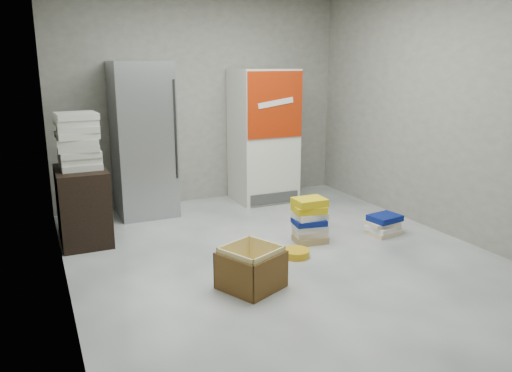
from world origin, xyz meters
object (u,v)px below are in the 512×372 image
Objects in this scene: phonebook_stack_main at (310,220)px; cardboard_box at (251,271)px; steel_fridge at (143,140)px; wood_shelf at (83,205)px; coke_cooler at (263,136)px.

phonebook_stack_main is 0.81× the size of cardboard_box.
steel_fridge is 3.15× the size of cardboard_box.
phonebook_stack_main is (2.19, -1.05, -0.16)m from wood_shelf.
coke_cooler is (1.65, -0.01, -0.05)m from steel_fridge.
cardboard_box is at bearing -57.28° from wood_shelf.
coke_cooler is at bearing -0.18° from steel_fridge.
steel_fridge is at bearing 179.82° from coke_cooler.
steel_fridge is at bearing 72.74° from cardboard_box.
coke_cooler reaches higher than cardboard_box.
steel_fridge is 2.35m from phonebook_stack_main.
wood_shelf is 1.65× the size of phonebook_stack_main.
wood_shelf is 1.33× the size of cardboard_box.
cardboard_box is (-1.03, -0.77, -0.09)m from phonebook_stack_main.
wood_shelf is 2.17m from cardboard_box.
cardboard_box is (1.16, -1.81, -0.25)m from wood_shelf.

